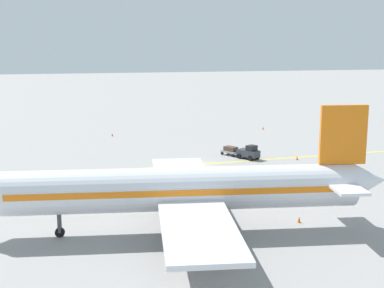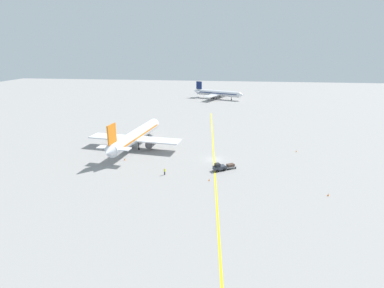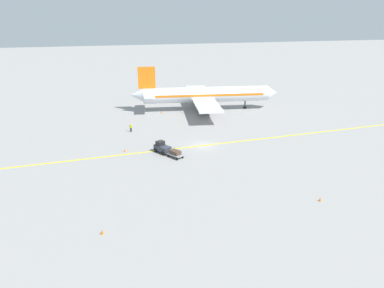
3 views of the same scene
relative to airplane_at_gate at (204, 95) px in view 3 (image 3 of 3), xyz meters
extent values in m
plane|color=gray|center=(24.04, -6.78, -3.71)|extent=(400.00, 400.00, 0.00)
cube|color=yellow|center=(24.04, -6.78, -3.71)|extent=(10.29, 119.62, 0.01)
cylinder|color=silver|center=(0.05, 0.44, 0.09)|extent=(7.11, 30.22, 3.60)
cone|color=silver|center=(1.96, 16.52, 0.09)|extent=(3.68, 2.79, 3.42)
cone|color=silver|center=(-1.89, -15.95, 0.39)|extent=(3.39, 3.34, 3.06)
cube|color=orange|center=(0.05, 0.44, 0.24)|extent=(6.80, 27.24, 0.50)
cube|color=silver|center=(-0.07, -0.56, -0.63)|extent=(28.42, 8.46, 0.36)
cylinder|color=#4C4C51|center=(-5.03, 0.03, -1.88)|extent=(2.56, 3.44, 2.20)
cylinder|color=#4C4C51|center=(4.90, -1.14, -1.88)|extent=(2.56, 3.44, 2.20)
cube|color=orange|center=(-1.60, -13.46, 4.39)|extent=(0.83, 4.01, 5.00)
cube|color=silver|center=(-1.54, -12.97, 0.49)|extent=(9.22, 3.44, 0.24)
cylinder|color=#4C4C51|center=(1.18, 9.97, -2.31)|extent=(0.36, 0.36, 2.00)
cylinder|color=black|center=(1.18, 9.97, -3.31)|extent=(0.37, 0.83, 0.80)
cylinder|color=#4C4C51|center=(-1.77, -1.36, -2.31)|extent=(0.36, 0.36, 2.00)
cylinder|color=black|center=(-1.77, -1.36, -3.31)|extent=(0.37, 0.83, 0.80)
cylinder|color=#4C4C51|center=(1.41, -1.74, -2.31)|extent=(0.36, 0.36, 2.00)
cylinder|color=black|center=(1.41, -1.74, -3.31)|extent=(0.37, 0.83, 0.80)
cube|color=#333842|center=(25.80, -14.43, -2.91)|extent=(3.34, 2.85, 0.90)
cube|color=black|center=(25.33, -14.72, -2.11)|extent=(1.60, 1.66, 0.70)
sphere|color=orange|center=(25.33, -14.72, -1.68)|extent=(0.16, 0.16, 0.16)
cylinder|color=black|center=(25.36, -15.58, -3.36)|extent=(0.73, 0.58, 0.70)
cylinder|color=black|center=(24.58, -14.30, -3.36)|extent=(0.73, 0.58, 0.70)
cylinder|color=black|center=(27.02, -14.56, -3.36)|extent=(0.73, 0.58, 0.70)
cylinder|color=black|center=(26.24, -13.28, -3.36)|extent=(0.73, 0.58, 0.70)
cube|color=gray|center=(28.53, -12.76, -3.17)|extent=(2.95, 2.55, 0.20)
cube|color=#4C382D|center=(28.53, -12.76, -2.77)|extent=(2.14, 1.91, 0.60)
cylinder|color=black|center=(27.97, -13.84, -3.49)|extent=(0.45, 0.35, 0.44)
cylinder|color=black|center=(27.31, -12.76, -3.49)|extent=(0.45, 0.35, 0.44)
cylinder|color=black|center=(29.74, -12.75, -3.49)|extent=(0.45, 0.35, 0.44)
cylinder|color=black|center=(29.08, -11.68, -3.49)|extent=(0.45, 0.35, 0.44)
cylinder|color=#23232D|center=(13.04, -18.61, -3.28)|extent=(0.16, 0.16, 0.85)
cylinder|color=#23232D|center=(12.95, -18.79, -3.28)|extent=(0.16, 0.16, 0.85)
cube|color=#CCD819|center=(12.99, -18.70, -2.56)|extent=(0.36, 0.42, 0.60)
cylinder|color=#CCD819|center=(13.10, -18.49, -2.56)|extent=(0.10, 0.10, 0.55)
cylinder|color=#CCD819|center=(12.89, -18.92, -2.56)|extent=(0.10, 0.10, 0.55)
sphere|color=beige|center=(12.99, -18.70, -2.14)|extent=(0.22, 0.22, 0.22)
cone|color=orange|center=(48.49, -24.80, -3.43)|extent=(0.32, 0.32, 0.55)
cone|color=orange|center=(47.39, 2.34, -3.43)|extent=(0.32, 0.32, 0.55)
cone|color=orange|center=(23.77, -20.66, -3.43)|extent=(0.32, 0.32, 0.55)
cone|color=orange|center=(0.23, -10.63, -3.43)|extent=(0.32, 0.32, 0.55)
camera|label=1|loc=(-41.71, 8.41, 12.16)|focal=50.00mm
camera|label=2|loc=(27.99, -82.94, 25.24)|focal=28.00mm
camera|label=3|loc=(84.75, -23.46, 19.43)|focal=35.00mm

